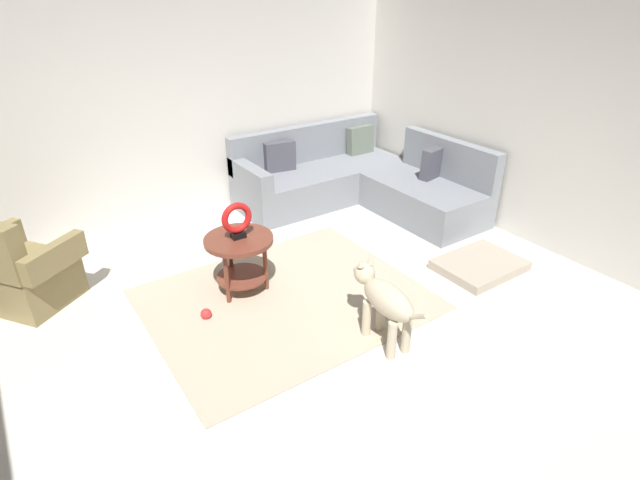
% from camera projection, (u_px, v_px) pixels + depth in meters
% --- Properties ---
extents(ground_plane, '(6.00, 6.00, 0.10)m').
position_uv_depth(ground_plane, '(316.00, 354.00, 3.81)').
color(ground_plane, silver).
extents(wall_back, '(6.00, 0.12, 2.70)m').
position_uv_depth(wall_back, '(163.00, 101.00, 5.30)').
color(wall_back, silver).
rests_on(wall_back, ground_plane).
extents(wall_right, '(0.12, 6.00, 2.70)m').
position_uv_depth(wall_right, '(576.00, 119.00, 4.62)').
color(wall_right, silver).
rests_on(wall_right, ground_plane).
extents(area_rug, '(2.30, 1.90, 0.01)m').
position_uv_depth(area_rug, '(286.00, 299.00, 4.37)').
color(area_rug, '#BCAD93').
rests_on(area_rug, ground_plane).
extents(sectional_couch, '(2.20, 2.25, 0.88)m').
position_uv_depth(sectional_couch, '(358.00, 182.00, 6.11)').
color(sectional_couch, gray).
rests_on(sectional_couch, ground_plane).
extents(armchair, '(0.96, 1.00, 0.88)m').
position_uv_depth(armchair, '(23.00, 272.00, 4.16)').
color(armchair, olive).
rests_on(armchair, ground_plane).
extents(side_table, '(0.60, 0.60, 0.54)m').
position_uv_depth(side_table, '(240.00, 250.00, 4.31)').
color(side_table, brown).
rests_on(side_table, ground_plane).
extents(torus_sculpture, '(0.28, 0.08, 0.33)m').
position_uv_depth(torus_sculpture, '(237.00, 220.00, 4.17)').
color(torus_sculpture, black).
rests_on(torus_sculpture, side_table).
extents(dog_bed_mat, '(0.80, 0.60, 0.09)m').
position_uv_depth(dog_bed_mat, '(480.00, 265.00, 4.81)').
color(dog_bed_mat, '#B2A38E').
rests_on(dog_bed_mat, ground_plane).
extents(dog, '(0.25, 0.85, 0.63)m').
position_uv_depth(dog, '(384.00, 300.00, 3.71)').
color(dog, beige).
rests_on(dog, ground_plane).
extents(dog_toy_ball, '(0.09, 0.09, 0.09)m').
position_uv_depth(dog_toy_ball, '(206.00, 314.00, 4.10)').
color(dog_toy_ball, red).
rests_on(dog_toy_ball, ground_plane).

